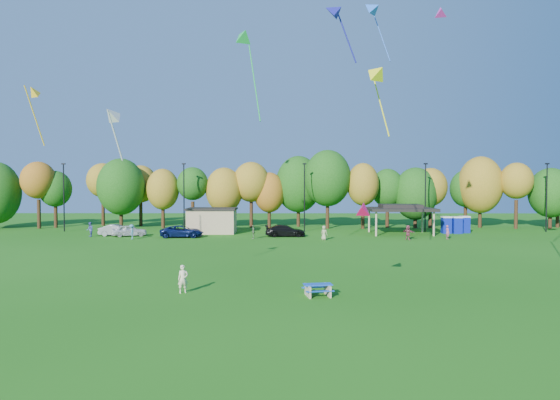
{
  "coord_description": "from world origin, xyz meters",
  "views": [
    {
      "loc": [
        -0.79,
        -26.01,
        6.51
      ],
      "look_at": [
        -1.01,
        6.0,
        5.39
      ],
      "focal_mm": 32.0,
      "sensor_mm": 36.0,
      "label": 1
    }
  ],
  "objects_px": {
    "picnic_table": "(318,289)",
    "car_b": "(117,230)",
    "car_c": "(182,231)",
    "car_d": "(285,231)",
    "car_a": "(129,230)",
    "porta_potties": "(456,225)",
    "kite_flyer": "(183,279)"
  },
  "relations": [
    {
      "from": "car_b",
      "to": "car_c",
      "type": "height_order",
      "value": "car_c"
    },
    {
      "from": "car_d",
      "to": "porta_potties",
      "type": "bearing_deg",
      "value": -82.57
    },
    {
      "from": "car_a",
      "to": "car_b",
      "type": "bearing_deg",
      "value": 56.84
    },
    {
      "from": "kite_flyer",
      "to": "car_d",
      "type": "xyz_separation_m",
      "value": [
        6.14,
        30.81,
        -0.13
      ]
    },
    {
      "from": "car_b",
      "to": "car_d",
      "type": "height_order",
      "value": "car_d"
    },
    {
      "from": "car_d",
      "to": "car_a",
      "type": "bearing_deg",
      "value": 86.11
    },
    {
      "from": "picnic_table",
      "to": "car_c",
      "type": "xyz_separation_m",
      "value": [
        -14.05,
        30.61,
        0.3
      ]
    },
    {
      "from": "picnic_table",
      "to": "car_a",
      "type": "height_order",
      "value": "car_a"
    },
    {
      "from": "picnic_table",
      "to": "car_b",
      "type": "xyz_separation_m",
      "value": [
        -22.35,
        32.18,
        0.28
      ]
    },
    {
      "from": "porta_potties",
      "to": "car_b",
      "type": "relative_size",
      "value": 0.89
    },
    {
      "from": "car_d",
      "to": "car_b",
      "type": "bearing_deg",
      "value": 84.97
    },
    {
      "from": "car_b",
      "to": "car_d",
      "type": "distance_m",
      "value": 20.61
    },
    {
      "from": "picnic_table",
      "to": "car_c",
      "type": "height_order",
      "value": "car_c"
    },
    {
      "from": "porta_potties",
      "to": "car_d",
      "type": "height_order",
      "value": "porta_potties"
    },
    {
      "from": "car_a",
      "to": "car_d",
      "type": "distance_m",
      "value": 18.93
    },
    {
      "from": "kite_flyer",
      "to": "car_b",
      "type": "xyz_separation_m",
      "value": [
        -14.46,
        31.43,
        -0.14
      ]
    },
    {
      "from": "porta_potties",
      "to": "car_a",
      "type": "distance_m",
      "value": 41.14
    },
    {
      "from": "car_b",
      "to": "car_d",
      "type": "xyz_separation_m",
      "value": [
        20.6,
        -0.62,
        0.01
      ]
    },
    {
      "from": "car_a",
      "to": "kite_flyer",
      "type": "bearing_deg",
      "value": -176.41
    },
    {
      "from": "car_b",
      "to": "car_c",
      "type": "relative_size",
      "value": 0.83
    },
    {
      "from": "kite_flyer",
      "to": "picnic_table",
      "type": "bearing_deg",
      "value": -26.69
    },
    {
      "from": "car_a",
      "to": "car_b",
      "type": "xyz_separation_m",
      "value": [
        -1.67,
        0.43,
        -0.01
      ]
    },
    {
      "from": "car_a",
      "to": "car_d",
      "type": "relative_size",
      "value": 0.85
    },
    {
      "from": "porta_potties",
      "to": "kite_flyer",
      "type": "xyz_separation_m",
      "value": [
        -28.15,
        -34.99,
        -0.27
      ]
    },
    {
      "from": "porta_potties",
      "to": "picnic_table",
      "type": "xyz_separation_m",
      "value": [
        -20.26,
        -35.73,
        -0.69
      ]
    },
    {
      "from": "porta_potties",
      "to": "car_a",
      "type": "xyz_separation_m",
      "value": [
        -40.94,
        -3.98,
        -0.4
      ]
    },
    {
      "from": "car_a",
      "to": "car_c",
      "type": "xyz_separation_m",
      "value": [
        6.64,
        -1.14,
        0.0
      ]
    },
    {
      "from": "porta_potties",
      "to": "kite_flyer",
      "type": "height_order",
      "value": "porta_potties"
    },
    {
      "from": "picnic_table",
      "to": "porta_potties",
      "type": "bearing_deg",
      "value": 50.7
    },
    {
      "from": "car_b",
      "to": "kite_flyer",
      "type": "bearing_deg",
      "value": -160.11
    },
    {
      "from": "picnic_table",
      "to": "car_b",
      "type": "distance_m",
      "value": 39.18
    },
    {
      "from": "porta_potties",
      "to": "car_d",
      "type": "distance_m",
      "value": 22.41
    }
  ]
}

